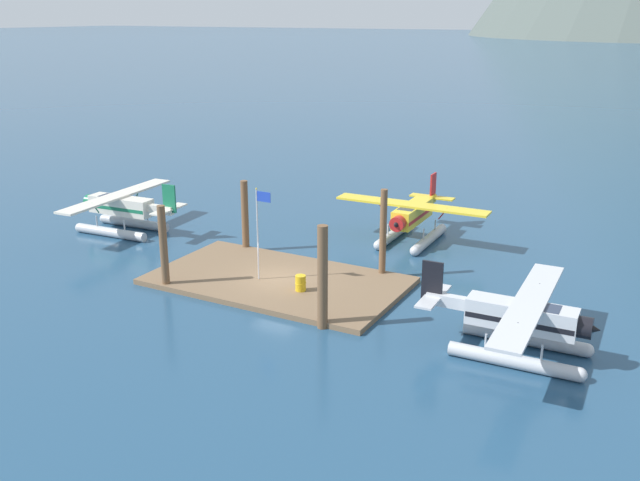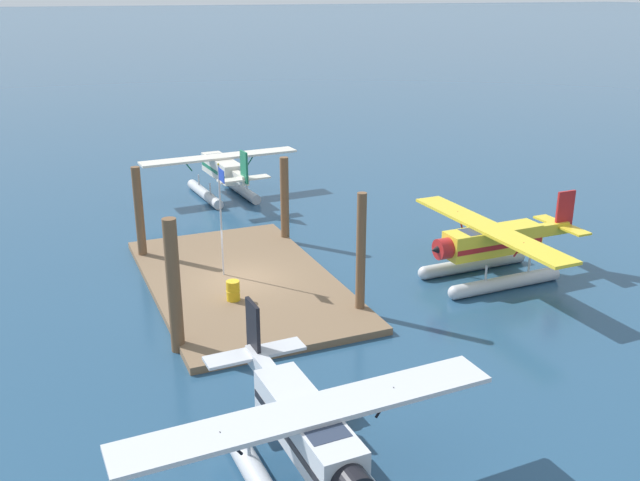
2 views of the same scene
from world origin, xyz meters
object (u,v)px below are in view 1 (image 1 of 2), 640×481
Objects in this scene: flagpole at (259,223)px; seaplane_yellow_bow_right at (412,219)px; seaplane_silver_stbd_aft at (521,324)px; mooring_buoy at (474,320)px; fuel_drum at (301,283)px; seaplane_cream_port_fwd at (121,210)px.

flagpole reaches higher than seaplane_yellow_bow_right.
seaplane_silver_stbd_aft is (10.40, -13.38, 0.00)m from seaplane_yellow_bow_right.
mooring_buoy is 0.07× the size of seaplane_yellow_bow_right.
mooring_buoy is 3.54m from seaplane_silver_stbd_aft.
seaplane_yellow_bow_right is at bearing 68.24° from flagpole.
seaplane_silver_stbd_aft is at bearing -36.82° from mooring_buoy.
mooring_buoy is at bearing -55.83° from seaplane_yellow_bow_right.
mooring_buoy is (9.50, 0.54, -0.35)m from fuel_drum.
seaplane_cream_port_fwd and seaplane_yellow_bow_right have the same top height.
seaplane_silver_stbd_aft is (2.67, -2.00, 1.19)m from mooring_buoy.
seaplane_yellow_bow_right is (18.65, 7.71, 0.00)m from seaplane_cream_port_fwd.
mooring_buoy is 0.07× the size of seaplane_silver_stbd_aft.
seaplane_yellow_bow_right and seaplane_silver_stbd_aft have the same top height.
fuel_drum is at bearing -14.02° from seaplane_cream_port_fwd.
flagpole is 6.87× the size of mooring_buoy.
fuel_drum is at bearing 173.18° from seaplane_silver_stbd_aft.
flagpole is at bearing -15.22° from seaplane_cream_port_fwd.
seaplane_cream_port_fwd is at bearing 165.98° from fuel_drum.
seaplane_silver_stbd_aft reaches higher than fuel_drum.
mooring_buoy is 0.07× the size of seaplane_cream_port_fwd.
fuel_drum is 9.53m from mooring_buoy.
fuel_drum is at bearing -176.73° from mooring_buoy.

